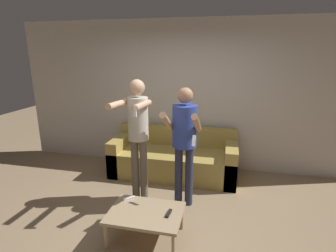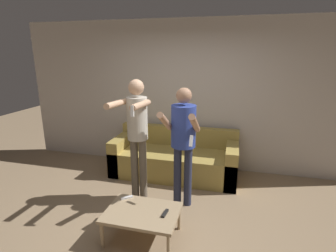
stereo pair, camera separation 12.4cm
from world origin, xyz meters
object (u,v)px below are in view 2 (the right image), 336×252
(coffee_table, at_px, (142,214))
(remote_far, at_px, (127,198))
(couch, at_px, (175,159))
(person_standing_right, at_px, (183,134))
(person_standing_left, at_px, (137,128))
(remote_near, at_px, (165,213))

(coffee_table, relative_size, remote_far, 6.02)
(coffee_table, bearing_deg, couch, 90.74)
(person_standing_right, height_order, coffee_table, person_standing_right)
(person_standing_right, xyz_separation_m, coffee_table, (-0.31, -0.82, -0.74))
(person_standing_left, bearing_deg, coffee_table, -66.70)
(person_standing_left, relative_size, remote_far, 12.68)
(remote_far, bearing_deg, coffee_table, -37.40)
(person_standing_left, distance_m, coffee_table, 1.19)
(person_standing_right, bearing_deg, remote_far, -133.89)
(coffee_table, relative_size, remote_near, 5.52)
(remote_far, bearing_deg, remote_near, -20.09)
(person_standing_right, bearing_deg, coffee_table, -110.47)
(person_standing_right, xyz_separation_m, remote_near, (-0.04, -0.81, -0.69))
(couch, relative_size, person_standing_left, 1.23)
(remote_near, bearing_deg, coffee_table, -177.49)
(couch, height_order, person_standing_right, person_standing_right)
(person_standing_left, height_order, coffee_table, person_standing_left)
(couch, bearing_deg, person_standing_left, -109.12)
(couch, xyz_separation_m, person_standing_left, (-0.33, -0.95, 0.83))
(couch, height_order, remote_far, couch)
(couch, bearing_deg, coffee_table, -89.26)
(person_standing_left, bearing_deg, person_standing_right, 0.46)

